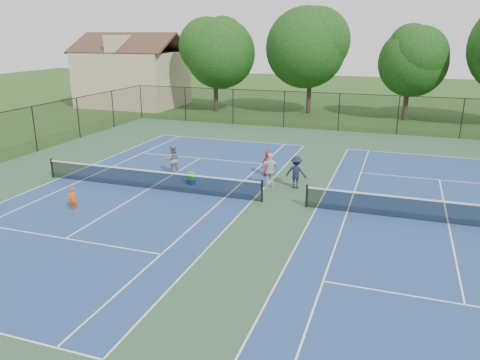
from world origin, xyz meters
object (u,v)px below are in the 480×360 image
(tree_back_b, at_px, (311,44))
(clapboard_house, at_px, (133,76))
(instructor, at_px, (173,160))
(bystander_c, at_px, (268,163))
(tree_back_a, at_px, (215,49))
(child_player, at_px, (73,199))
(bystander_b, at_px, (296,172))
(ball_hopper, at_px, (191,176))
(ball_crate, at_px, (191,182))
(bystander_a, at_px, (270,170))
(tree_back_c, at_px, (410,58))

(tree_back_b, relative_size, clapboard_house, 0.93)
(instructor, xyz_separation_m, bystander_c, (5.14, 1.34, -0.09))
(bystander_c, bearing_deg, tree_back_a, -81.34)
(tree_back_b, height_order, child_player, tree_back_b)
(bystander_b, height_order, bystander_c, bystander_b)
(clapboard_house, distance_m, ball_hopper, 29.65)
(child_player, height_order, ball_hopper, child_player)
(clapboard_house, height_order, bystander_c, clapboard_house)
(ball_crate, bearing_deg, tree_back_a, 108.77)
(tree_back_b, height_order, clapboard_house, tree_back_b)
(tree_back_b, distance_m, bystander_b, 24.48)
(child_player, relative_size, bystander_c, 0.74)
(ball_crate, bearing_deg, ball_hopper, 0.00)
(bystander_a, distance_m, bystander_b, 1.32)
(tree_back_a, relative_size, tree_back_b, 0.91)
(tree_back_b, bearing_deg, bystander_b, -80.34)
(ball_hopper, bearing_deg, instructor, 140.64)
(bystander_c, bearing_deg, ball_hopper, 18.63)
(instructor, xyz_separation_m, bystander_b, (7.04, -0.24, 0.01))
(bystander_c, xyz_separation_m, ball_hopper, (-3.40, -2.77, -0.27))
(tree_back_c, bearing_deg, tree_back_a, -176.82)
(child_player, relative_size, bystander_b, 0.65)
(tree_back_a, xyz_separation_m, ball_crate, (7.70, -22.65, -5.90))
(tree_back_c, distance_m, instructor, 25.70)
(tree_back_c, relative_size, ball_crate, 23.61)
(bystander_a, xyz_separation_m, ball_crate, (-4.03, -0.84, -0.77))
(tree_back_c, xyz_separation_m, instructor, (-12.05, -22.22, -4.66))
(instructor, height_order, ball_hopper, instructor)
(tree_back_a, bearing_deg, bystander_b, -58.80)
(bystander_a, height_order, ball_hopper, bystander_a)
(bystander_c, relative_size, ball_crate, 4.12)
(tree_back_c, height_order, ball_hopper, tree_back_c)
(clapboard_house, relative_size, instructor, 6.55)
(clapboard_house, height_order, bystander_b, clapboard_house)
(tree_back_a, relative_size, instructor, 5.55)
(bystander_b, relative_size, bystander_c, 1.14)
(tree_back_b, distance_m, bystander_c, 22.75)
(tree_back_b, xyz_separation_m, instructor, (-3.05, -23.22, -5.77))
(instructor, bearing_deg, child_player, 53.34)
(tree_back_b, relative_size, child_player, 9.21)
(bystander_b, bearing_deg, tree_back_b, -74.64)
(instructor, xyz_separation_m, bystander_a, (5.77, -0.59, 0.08))
(tree_back_b, relative_size, bystander_a, 5.53)
(tree_back_c, xyz_separation_m, bystander_b, (-5.01, -22.45, -4.64))
(tree_back_c, height_order, bystander_c, tree_back_c)
(tree_back_a, bearing_deg, instructor, -74.32)
(tree_back_c, bearing_deg, bystander_b, -102.58)
(tree_back_b, bearing_deg, tree_back_c, -6.34)
(child_player, bearing_deg, tree_back_c, 40.04)
(tree_back_a, distance_m, instructor, 22.64)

